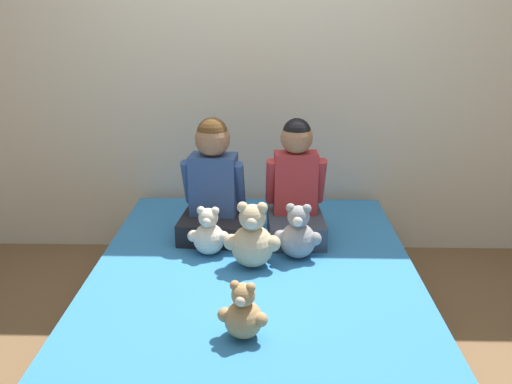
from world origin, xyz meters
The scene contains 9 objects.
ground_plane centered at (0.00, 0.00, 0.00)m, with size 14.00×14.00×0.00m, color brown.
wall_behind_bed centered at (0.00, 1.09, 1.25)m, with size 8.00×0.06×2.50m.
bed centered at (0.00, 0.00, 0.18)m, with size 1.58×2.02×0.37m.
child_on_left centered at (-0.23, 0.42, 0.65)m, with size 0.37×0.37×0.65m.
child_on_right centered at (0.21, 0.42, 0.63)m, with size 0.33×0.41×0.65m.
teddy_bear_held_by_left_child centered at (-0.24, 0.18, 0.48)m, with size 0.21×0.16×0.26m.
teddy_bear_held_by_right_child centered at (0.21, 0.15, 0.49)m, with size 0.24×0.18×0.29m.
teddy_bear_between_children centered at (-0.01, 0.05, 0.51)m, with size 0.28×0.21×0.33m.
teddy_bear_at_foot_of_bed centered at (-0.03, -0.55, 0.47)m, with size 0.19×0.15×0.24m.
Camera 1 is at (0.06, -2.33, 1.59)m, focal length 38.00 mm.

